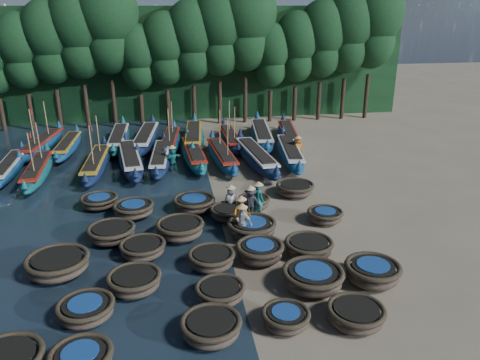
{
  "coord_description": "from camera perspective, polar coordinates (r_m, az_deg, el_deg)",
  "views": [
    {
      "loc": [
        -2.36,
        -21.29,
        10.05
      ],
      "look_at": [
        1.31,
        1.74,
        1.3
      ],
      "focal_mm": 35.0,
      "sensor_mm": 36.0,
      "label": 1
    }
  ],
  "objects": [
    {
      "name": "ground",
      "position": [
        23.66,
        -2.49,
        -4.59
      ],
      "size": [
        120.0,
        120.0,
        0.0
      ],
      "primitive_type": "plane",
      "color": "#7E725C",
      "rests_on": "ground"
    },
    {
      "name": "foliage_wall",
      "position": [
        45.14,
        -6.19,
        14.02
      ],
      "size": [
        40.0,
        3.0,
        10.0
      ],
      "primitive_type": "cube",
      "color": "black",
      "rests_on": "ground"
    },
    {
      "name": "coracle_1",
      "position": [
        15.17,
        -18.78,
        -20.08
      ],
      "size": [
        2.28,
        2.28,
        0.75
      ],
      "rotation": [
        0.0,
        0.0,
        0.43
      ],
      "color": "#4B3C2F",
      "rests_on": "ground"
    },
    {
      "name": "coracle_2",
      "position": [
        15.65,
        -3.56,
        -17.5
      ],
      "size": [
        2.36,
        2.36,
        0.72
      ],
      "rotation": [
        0.0,
        0.0,
        -0.33
      ],
      "color": "#4B3C2F",
      "rests_on": "ground"
    },
    {
      "name": "coracle_3",
      "position": [
        16.15,
        5.6,
        -16.39
      ],
      "size": [
        1.81,
        1.81,
        0.63
      ],
      "rotation": [
        0.0,
        0.0,
        0.22
      ],
      "color": "#4B3C2F",
      "rests_on": "ground"
    },
    {
      "name": "coracle_4",
      "position": [
        16.63,
        13.94,
        -15.63
      ],
      "size": [
        2.35,
        2.35,
        0.69
      ],
      "rotation": [
        0.0,
        0.0,
        0.35
      ],
      "color": "#4B3C2F",
      "rests_on": "ground"
    },
    {
      "name": "coracle_5",
      "position": [
        17.21,
        -18.28,
        -14.78
      ],
      "size": [
        2.07,
        2.07,
        0.67
      ],
      "rotation": [
        0.0,
        0.0,
        0.14
      ],
      "color": "#4B3C2F",
      "rests_on": "ground"
    },
    {
      "name": "coracle_6",
      "position": [
        18.19,
        -12.75,
        -11.96
      ],
      "size": [
        2.37,
        2.37,
        0.74
      ],
      "rotation": [
        0.0,
        0.0,
        0.3
      ],
      "color": "#4B3C2F",
      "rests_on": "ground"
    },
    {
      "name": "coracle_7",
      "position": [
        17.28,
        -2.44,
        -13.49
      ],
      "size": [
        2.04,
        2.04,
        0.67
      ],
      "rotation": [
        0.0,
        0.0,
        0.24
      ],
      "color": "#4B3C2F",
      "rests_on": "ground"
    },
    {
      "name": "coracle_8",
      "position": [
        18.09,
        8.87,
        -11.68
      ],
      "size": [
        2.63,
        2.63,
        0.82
      ],
      "rotation": [
        0.0,
        0.0,
        -0.23
      ],
      "color": "#4B3C2F",
      "rests_on": "ground"
    },
    {
      "name": "coracle_9",
      "position": [
        18.9,
        15.84,
        -10.74
      ],
      "size": [
        2.18,
        2.18,
        0.83
      ],
      "rotation": [
        0.0,
        0.0,
        -0.02
      ],
      "color": "#4B3C2F",
      "rests_on": "ground"
    },
    {
      "name": "coracle_10",
      "position": [
        20.06,
        -21.33,
        -9.54
      ],
      "size": [
        2.89,
        2.89,
        0.81
      ],
      "rotation": [
        0.0,
        0.0,
        0.27
      ],
      "color": "#4B3C2F",
      "rests_on": "ground"
    },
    {
      "name": "coracle_11",
      "position": [
        20.42,
        -11.77,
        -8.17
      ],
      "size": [
        1.97,
        1.97,
        0.67
      ],
      "rotation": [
        0.0,
        0.0,
        0.06
      ],
      "color": "#4B3C2F",
      "rests_on": "ground"
    },
    {
      "name": "coracle_12",
      "position": [
        19.2,
        -3.49,
        -9.58
      ],
      "size": [
        2.36,
        2.36,
        0.73
      ],
      "rotation": [
        0.0,
        0.0,
        0.42
      ],
      "color": "#4B3C2F",
      "rests_on": "ground"
    },
    {
      "name": "coracle_13",
      "position": [
        19.63,
        2.44,
        -8.67
      ],
      "size": [
        2.09,
        2.09,
        0.81
      ],
      "rotation": [
        0.0,
        0.0,
        -0.14
      ],
      "color": "#4B3C2F",
      "rests_on": "ground"
    },
    {
      "name": "coracle_14",
      "position": [
        20.26,
        8.39,
        -8.08
      ],
      "size": [
        2.45,
        2.45,
        0.72
      ],
      "rotation": [
        0.0,
        0.0,
        0.31
      ],
      "color": "#4B3C2F",
      "rests_on": "ground"
    },
    {
      "name": "coracle_15",
      "position": [
        21.97,
        -15.39,
        -6.23
      ],
      "size": [
        2.62,
        2.62,
        0.74
      ],
      "rotation": [
        0.0,
        0.0,
        0.39
      ],
      "color": "#4B3C2F",
      "rests_on": "ground"
    },
    {
      "name": "coracle_16",
      "position": [
        21.63,
        -7.3,
        -5.92
      ],
      "size": [
        2.57,
        2.57,
        0.81
      ],
      "rotation": [
        0.0,
        0.0,
        -0.3
      ],
      "color": "#4B3C2F",
      "rests_on": "ground"
    },
    {
      "name": "coracle_17",
      "position": [
        23.25,
        -1.4,
        -3.99
      ],
      "size": [
        1.98,
        1.98,
        0.69
      ],
      "rotation": [
        0.0,
        0.0,
        0.18
      ],
      "color": "#4B3C2F",
      "rests_on": "ground"
    },
    {
      "name": "coracle_18",
      "position": [
        21.56,
        1.43,
        -5.85
      ],
      "size": [
        2.67,
        2.67,
        0.8
      ],
      "rotation": [
        0.0,
        0.0,
        0.32
      ],
      "color": "#4B3C2F",
      "rests_on": "ground"
    },
    {
      "name": "coracle_19",
      "position": [
        23.35,
        10.33,
        -4.27
      ],
      "size": [
        2.02,
        2.02,
        0.64
      ],
      "rotation": [
        0.0,
        0.0,
        -0.28
      ],
      "color": "#4B3C2F",
      "rests_on": "ground"
    },
    {
      "name": "coracle_20",
      "position": [
        25.7,
        -16.78,
        -2.49
      ],
      "size": [
        1.96,
        1.96,
        0.64
      ],
      "rotation": [
        0.0,
        0.0,
        -0.07
      ],
      "color": "#4B3C2F",
      "rests_on": "ground"
    },
    {
      "name": "coracle_21",
      "position": [
        24.13,
        -12.83,
        -3.48
      ],
      "size": [
        2.42,
        2.42,
        0.74
      ],
      "rotation": [
        0.0,
        0.0,
        -0.33
      ],
      "color": "#4B3C2F",
      "rests_on": "ground"
    },
    {
      "name": "coracle_22",
      "position": [
        24.34,
        -5.62,
        -2.83
      ],
      "size": [
        2.26,
        2.26,
        0.74
      ],
      "rotation": [
        0.0,
        0.0,
        0.12
      ],
      "color": "#4B3C2F",
      "rests_on": "ground"
    },
    {
      "name": "coracle_23",
      "position": [
        24.47,
        1.7,
        -2.71
      ],
      "size": [
        1.97,
        1.97,
        0.67
      ],
      "rotation": [
        0.0,
        0.0,
        0.33
      ],
      "color": "#4B3C2F",
      "rests_on": "ground"
    },
    {
      "name": "coracle_24",
      "position": [
        26.35,
        6.72,
        -1.04
      ],
      "size": [
        2.63,
        2.63,
        0.72
      ],
      "rotation": [
        0.0,
        0.0,
        -0.4
      ],
      "color": "#4B3C2F",
      "rests_on": "ground"
    },
    {
      "name": "long_boat_0",
      "position": [
        32.53,
        -26.34,
        1.3
      ],
      "size": [
        1.54,
        7.52,
        1.32
      ],
      "rotation": [
        0.0,
        0.0,
        0.03
      ],
      "color": "navy",
      "rests_on": "ground"
    },
    {
      "name": "long_boat_1",
      "position": [
        31.24,
        -23.44,
        1.05
      ],
      "size": [
        1.79,
        7.73,
        3.29
      ],
      "rotation": [
        0.0,
        0.0,
        0.06
      ],
      "color": "#105E5C",
      "rests_on": "ground"
    },
    {
      "name": "long_boat_2",
      "position": [
        31.22,
        -17.11,
        1.89
      ],
      "size": [
        1.62,
        8.04,
        3.41
      ],
      "rotation": [
        0.0,
        0.0,
        -0.03
      ],
      "color": "#10183D",
      "rests_on": "ground"
    },
    {
      "name": "long_boat_3",
      "position": [
        31.37,
        -13.22,
        2.43
      ],
      "size": [
        2.6,
        8.51,
        1.51
      ],
      "rotation": [
        0.0,
        0.0,
        0.13
      ],
      "color": "#10183D",
      "rests_on": "ground"
    },
    {
      "name": "long_boat_4",
      "position": [
        31.43,
        -9.65,
        2.64
      ],
      "size": [
        1.9,
        7.95,
        1.4
      ],
      "rotation": [
        0.0,
        0.0,
        -0.07
      ],
      "color": "#10183D",
      "rests_on": "ground"
    },
    {
      "name": "long_boat_5",
      "position": [
        31.86,
        -5.63,
        3.11
      ],
      "size": [
        1.86,
        8.14,
        1.44
      ],
      "rotation": [
        0.0,
        0.0,
        0.06
      ],
      "color": "#105E5C",
      "rests_on": "ground"
    },
    {
      "name": "long_boat_6",
      "position": [
        31.49,
        -2.21,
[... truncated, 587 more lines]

